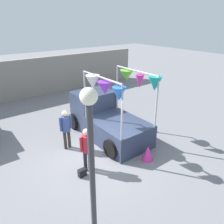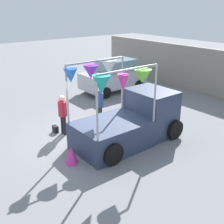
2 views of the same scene
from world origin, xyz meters
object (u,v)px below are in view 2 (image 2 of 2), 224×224
person_vendor (99,102)px  parked_car (114,75)px  vendor_truck (132,118)px  handbag (55,129)px  folded_kite_bundle_magenta (72,155)px  person_customer (63,111)px

person_vendor → parked_car: bearing=133.9°
vendor_truck → handbag: vendor_truck is taller
parked_car → folded_kite_bundle_magenta: (5.54, -6.24, -0.64)m
parked_car → person_vendor: parked_car is taller
vendor_truck → folded_kite_bundle_magenta: size_ratio=6.94×
vendor_truck → handbag: (-2.42, -2.00, -0.76)m
handbag → person_vendor: bearing=77.7°
person_customer → folded_kite_bundle_magenta: (2.12, -0.90, -0.68)m
vendor_truck → person_customer: bearing=-139.1°
person_customer → handbag: person_customer is taller
person_customer → handbag: bearing=-150.3°
vendor_truck → person_customer: (-2.07, -1.80, 0.08)m
person_customer → folded_kite_bundle_magenta: 2.40m
parked_car → folded_kite_bundle_magenta: bearing=-48.4°
parked_car → person_customer: bearing=-57.4°
parked_car → vendor_truck: bearing=-32.9°
person_customer → handbag: (-0.35, -0.20, -0.84)m
person_customer → vendor_truck: bearing=40.9°
person_customer → person_vendor: person_vendor is taller
handbag → parked_car: bearing=119.0°
vendor_truck → person_customer: vendor_truck is taller
parked_car → person_vendor: (3.49, -3.62, 0.08)m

